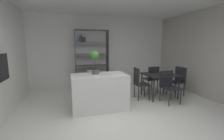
{
  "coord_description": "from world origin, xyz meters",
  "views": [
    {
      "loc": [
        -1.05,
        -2.94,
        1.63
      ],
      "look_at": [
        -0.04,
        0.48,
        1.06
      ],
      "focal_mm": 24.53,
      "sensor_mm": 36.0,
      "label": 1
    }
  ],
  "objects": [
    {
      "name": "potted_plant_on_island",
      "position": [
        -0.37,
        0.89,
        1.28
      ],
      "size": [
        0.21,
        0.21,
        0.59
      ],
      "color": "#4C4C51",
      "rests_on": "kitchen_island"
    },
    {
      "name": "dining_table",
      "position": [
        1.72,
        1.15,
        0.66
      ],
      "size": [
        0.98,
        0.86,
        0.75
      ],
      "color": "#232328",
      "rests_on": "ground_plane"
    },
    {
      "name": "dining_chair_near",
      "position": [
        1.72,
        0.71,
        0.53
      ],
      "size": [
        0.46,
        0.47,
        0.91
      ],
      "rotation": [
        0.0,
        0.0,
        0.04
      ],
      "color": "#232328",
      "rests_on": "ground_plane"
    },
    {
      "name": "ground_plane",
      "position": [
        0.0,
        0.0,
        0.0
      ],
      "size": [
        8.8,
        8.8,
        0.0
      ],
      "primitive_type": "plane",
      "color": "silver"
    },
    {
      "name": "dining_chair_island_side",
      "position": [
        1.01,
        1.16,
        0.57
      ],
      "size": [
        0.44,
        0.46,
        0.97
      ],
      "rotation": [
        0.0,
        0.0,
        1.48
      ],
      "color": "#232328",
      "rests_on": "ground_plane"
    },
    {
      "name": "dining_chair_window_side",
      "position": [
        2.43,
        1.16,
        0.55
      ],
      "size": [
        0.45,
        0.49,
        0.93
      ],
      "rotation": [
        0.0,
        0.0,
        -1.46
      ],
      "color": "#232328",
      "rests_on": "ground_plane"
    },
    {
      "name": "dining_chair_far",
      "position": [
        1.72,
        1.6,
        0.55
      ],
      "size": [
        0.41,
        0.43,
        0.93
      ],
      "rotation": [
        0.0,
        0.0,
        3.13
      ],
      "color": "#232328",
      "rests_on": "ground_plane"
    },
    {
      "name": "back_partition",
      "position": [
        0.0,
        3.17,
        1.38
      ],
      "size": [
        6.25,
        0.06,
        2.76
      ],
      "primitive_type": "cube",
      "color": "silver",
      "rests_on": "ground_plane"
    },
    {
      "name": "open_bookshelf",
      "position": [
        -0.2,
        2.8,
        0.97
      ],
      "size": [
        1.24,
        0.37,
        2.2
      ],
      "color": "#4C4C51",
      "rests_on": "ground_plane"
    },
    {
      "name": "built_in_oven",
      "position": [
        -2.36,
        0.73,
        1.18
      ],
      "size": [
        0.06,
        0.59,
        0.57
      ],
      "color": "black",
      "rests_on": "ground_plane"
    },
    {
      "name": "kitchen_island",
      "position": [
        -0.29,
        0.81,
        0.45
      ],
      "size": [
        1.4,
        0.78,
        0.9
      ],
      "primitive_type": "cube",
      "color": "silver",
      "rests_on": "ground_plane"
    }
  ]
}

